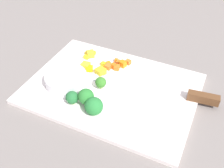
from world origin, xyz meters
name	(u,v)px	position (x,y,z in m)	size (l,w,h in m)	color
ground_plane	(112,90)	(0.00, 0.00, 0.00)	(4.00, 4.00, 0.00)	slate
cutting_board	(112,89)	(0.00, 0.00, 0.01)	(0.43, 0.31, 0.01)	white
prep_bowl	(66,80)	(0.11, 0.04, 0.03)	(0.11, 0.11, 0.03)	silver
chef_knife	(176,93)	(-0.16, -0.04, 0.02)	(0.35, 0.06, 0.02)	silver
carrot_dice_0	(116,60)	(0.04, -0.11, 0.02)	(0.01, 0.01, 0.01)	orange
carrot_dice_1	(108,64)	(0.05, -0.08, 0.02)	(0.01, 0.01, 0.01)	orange
carrot_dice_2	(114,66)	(0.03, -0.08, 0.02)	(0.01, 0.01, 0.01)	orange
carrot_dice_3	(108,66)	(0.04, -0.07, 0.02)	(0.02, 0.02, 0.01)	orange
carrot_dice_4	(117,67)	(0.02, -0.07, 0.02)	(0.02, 0.01, 0.01)	orange
carrot_dice_5	(123,64)	(0.01, -0.09, 0.02)	(0.02, 0.02, 0.02)	orange
carrot_dice_6	(129,62)	(0.00, -0.11, 0.02)	(0.01, 0.01, 0.01)	orange
carrot_dice_7	(119,63)	(0.02, -0.10, 0.02)	(0.02, 0.01, 0.01)	orange
pepper_dice_0	(86,66)	(0.10, -0.04, 0.02)	(0.02, 0.02, 0.02)	yellow
pepper_dice_1	(86,57)	(0.12, -0.08, 0.02)	(0.01, 0.01, 0.01)	yellow
pepper_dice_2	(104,64)	(0.06, -0.07, 0.02)	(0.01, 0.01, 0.01)	yellow
pepper_dice_3	(90,69)	(0.09, -0.04, 0.02)	(0.02, 0.02, 0.01)	yellow
pepper_dice_4	(91,54)	(0.12, -0.10, 0.02)	(0.02, 0.02, 0.02)	yellow
pepper_dice_5	(101,71)	(0.05, -0.04, 0.02)	(0.02, 0.02, 0.02)	yellow
pepper_dice_6	(88,53)	(0.13, -0.10, 0.02)	(0.01, 0.01, 0.01)	yellow
pepper_dice_7	(93,53)	(0.12, -0.11, 0.02)	(0.01, 0.01, 0.01)	yellow
broccoli_floret_0	(94,106)	(0.00, 0.10, 0.03)	(0.04, 0.04, 0.04)	#8FAC69
broccoli_floret_1	(86,97)	(0.03, 0.08, 0.04)	(0.04, 0.04, 0.04)	#86AD5F
broccoli_floret_2	(72,98)	(0.06, 0.09, 0.03)	(0.03, 0.03, 0.03)	#8FBC55
broccoli_floret_3	(101,82)	(0.02, 0.02, 0.03)	(0.03, 0.03, 0.03)	#91B061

